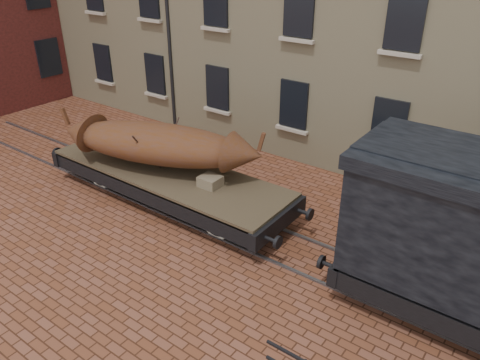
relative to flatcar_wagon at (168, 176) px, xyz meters
The scene contains 4 objects.
ground 4.14m from the flatcar_wagon, ahead, with size 90.00×90.00×0.00m, color brown.
rail_track 4.13m from the flatcar_wagon, ahead, with size 30.00×1.52×0.06m.
flatcar_wagon is the anchor object (origin of this frame).
iron_boat 1.09m from the flatcar_wagon, behind, with size 6.66×3.58×1.61m.
Camera 1 is at (5.50, -9.10, 7.54)m, focal length 35.00 mm.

